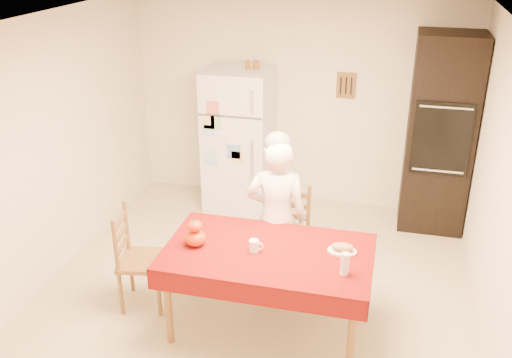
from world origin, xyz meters
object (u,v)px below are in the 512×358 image
(oven_cabinet, at_px, (440,134))
(coffee_mug, at_px, (254,246))
(refrigerator, at_px, (239,140))
(bread_plate, at_px, (342,251))
(dining_table, at_px, (268,258))
(pumpkin_lower, at_px, (195,238))
(chair_left, at_px, (135,255))
(seated_woman, at_px, (277,218))
(chair_far, at_px, (287,229))
(wine_glass, at_px, (345,264))

(oven_cabinet, xyz_separation_m, coffee_mug, (-1.51, -2.33, -0.29))
(refrigerator, height_order, bread_plate, refrigerator)
(dining_table, height_order, pumpkin_lower, pumpkin_lower)
(refrigerator, xyz_separation_m, chair_left, (-0.35, -2.20, -0.34))
(refrigerator, bearing_deg, oven_cabinet, 1.18)
(dining_table, height_order, chair_left, chair_left)
(oven_cabinet, xyz_separation_m, seated_woman, (-1.45, -1.73, -0.34))
(bread_plate, bearing_deg, coffee_mug, -167.30)
(seated_woman, bearing_deg, oven_cabinet, -135.93)
(oven_cabinet, distance_m, bread_plate, 2.35)
(chair_far, height_order, bread_plate, chair_far)
(pumpkin_lower, bearing_deg, dining_table, 5.35)
(coffee_mug, distance_m, bread_plate, 0.72)
(refrigerator, bearing_deg, chair_far, -58.09)
(wine_glass, bearing_deg, chair_left, 172.82)
(pumpkin_lower, xyz_separation_m, wine_glass, (1.24, -0.13, 0.02))
(oven_cabinet, height_order, pumpkin_lower, oven_cabinet)
(dining_table, relative_size, bread_plate, 7.08)
(refrigerator, bearing_deg, bread_plate, -55.41)
(refrigerator, relative_size, wine_glass, 9.66)
(refrigerator, height_order, pumpkin_lower, refrigerator)
(dining_table, bearing_deg, coffee_mug, -162.88)
(refrigerator, xyz_separation_m, coffee_mug, (0.77, -2.29, -0.04))
(seated_woman, xyz_separation_m, bread_plate, (0.64, -0.45, 0.01))
(seated_woman, bearing_deg, coffee_mug, 78.88)
(pumpkin_lower, bearing_deg, coffee_mug, 2.64)
(oven_cabinet, relative_size, chair_far, 2.32)
(chair_left, bearing_deg, seated_woman, -77.10)
(chair_left, xyz_separation_m, pumpkin_lower, (0.62, -0.11, 0.32))
(oven_cabinet, bearing_deg, chair_far, -133.93)
(refrigerator, distance_m, coffee_mug, 2.41)
(oven_cabinet, xyz_separation_m, chair_left, (-2.63, -2.25, -0.59))
(refrigerator, distance_m, oven_cabinet, 2.29)
(pumpkin_lower, distance_m, bread_plate, 1.21)
(chair_far, bearing_deg, coffee_mug, -93.72)
(dining_table, bearing_deg, bread_plate, 11.85)
(pumpkin_lower, bearing_deg, oven_cabinet, 49.60)
(chair_left, height_order, bread_plate, chair_left)
(refrigerator, bearing_deg, pumpkin_lower, -83.21)
(chair_left, relative_size, wine_glass, 5.40)
(chair_far, relative_size, pumpkin_lower, 5.36)
(chair_far, bearing_deg, oven_cabinet, 49.34)
(chair_left, xyz_separation_m, seated_woman, (1.17, 0.52, 0.26))
(bread_plate, bearing_deg, seated_woman, 145.02)
(wine_glass, bearing_deg, oven_cabinet, 72.93)
(refrigerator, relative_size, bread_plate, 7.08)
(pumpkin_lower, xyz_separation_m, bread_plate, (1.19, 0.18, -0.06))
(seated_woman, bearing_deg, dining_table, 89.53)
(refrigerator, distance_m, pumpkin_lower, 2.32)
(dining_table, distance_m, bread_plate, 0.61)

